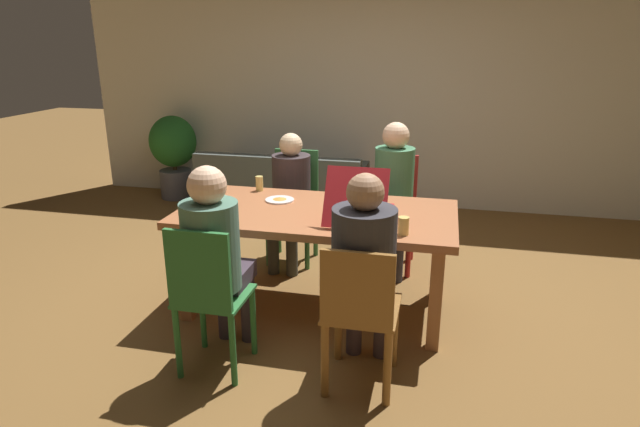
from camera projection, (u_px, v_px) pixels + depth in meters
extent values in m
plane|color=brown|center=(317.00, 307.00, 4.09)|extent=(20.00, 20.00, 0.00)
cube|color=silver|center=(373.00, 86.00, 6.27)|extent=(7.11, 0.12, 2.81)
cube|color=#A25E38|center=(317.00, 214.00, 3.85)|extent=(1.97, 1.00, 0.05)
cube|color=#A5663D|center=(185.00, 274.00, 3.81)|extent=(0.08, 0.08, 0.72)
cube|color=#A5663D|center=(435.00, 299.00, 3.43)|extent=(0.08, 0.08, 0.72)
cube|color=#A5663D|center=(227.00, 236.00, 4.52)|extent=(0.08, 0.08, 0.72)
cube|color=#A5663D|center=(438.00, 254.00, 4.14)|extent=(0.08, 0.08, 0.72)
cylinder|color=#316F3A|center=(307.00, 244.00, 4.68)|extent=(0.04, 0.04, 0.47)
cylinder|color=#316F3A|center=(268.00, 241.00, 4.76)|extent=(0.04, 0.04, 0.47)
cylinder|color=#316F3A|center=(316.00, 232.00, 4.98)|extent=(0.04, 0.04, 0.47)
cylinder|color=#316F3A|center=(279.00, 229.00, 5.06)|extent=(0.04, 0.04, 0.47)
cube|color=#316F3A|center=(292.00, 211.00, 4.79)|extent=(0.42, 0.38, 0.02)
cube|color=#316F3A|center=(297.00, 177.00, 4.87)|extent=(0.40, 0.03, 0.51)
cylinder|color=#3A3D36|center=(292.00, 249.00, 4.56)|extent=(0.10, 0.10, 0.49)
cylinder|color=#3A3D36|center=(273.00, 247.00, 4.60)|extent=(0.10, 0.10, 0.49)
cube|color=#3A3D36|center=(287.00, 210.00, 4.62)|extent=(0.30, 0.33, 0.11)
cylinder|color=#372D30|center=(291.00, 180.00, 4.71)|extent=(0.34, 0.34, 0.44)
sphere|color=beige|center=(291.00, 145.00, 4.61)|extent=(0.20, 0.20, 0.20)
cylinder|color=#2A6C34|center=(203.00, 315.00, 3.49)|extent=(0.04, 0.04, 0.47)
cylinder|color=#2A6C34|center=(253.00, 321.00, 3.42)|extent=(0.04, 0.04, 0.47)
cylinder|color=#2A6C34|center=(178.00, 343.00, 3.18)|extent=(0.04, 0.04, 0.47)
cylinder|color=#2A6C34|center=(233.00, 350.00, 3.10)|extent=(0.04, 0.04, 0.47)
cube|color=#2A6C34|center=(214.00, 296.00, 3.22)|extent=(0.40, 0.40, 0.02)
cube|color=#2A6C34|center=(198.00, 271.00, 2.97)|extent=(0.38, 0.03, 0.47)
cylinder|color=#3B2F3A|center=(225.00, 304.00, 3.61)|extent=(0.10, 0.10, 0.49)
cylinder|color=#3B2F3A|center=(248.00, 307.00, 3.58)|extent=(0.10, 0.10, 0.49)
cube|color=#3B2F3A|center=(225.00, 275.00, 3.36)|extent=(0.30, 0.34, 0.11)
cylinder|color=#4A7260|center=(211.00, 246.00, 3.12)|extent=(0.34, 0.34, 0.53)
sphere|color=beige|center=(207.00, 185.00, 3.01)|extent=(0.22, 0.22, 0.22)
cylinder|color=olive|center=(338.00, 326.00, 3.37)|extent=(0.05, 0.05, 0.47)
cylinder|color=olive|center=(394.00, 332.00, 3.29)|extent=(0.05, 0.05, 0.47)
cylinder|color=olive|center=(325.00, 360.00, 3.01)|extent=(0.05, 0.05, 0.47)
cylinder|color=olive|center=(387.00, 368.00, 2.93)|extent=(0.05, 0.05, 0.47)
cube|color=olive|center=(362.00, 309.00, 3.07)|extent=(0.42, 0.45, 0.02)
cube|color=olive|center=(357.00, 290.00, 2.81)|extent=(0.39, 0.03, 0.42)
cylinder|color=#43343A|center=(354.00, 319.00, 3.43)|extent=(0.10, 0.10, 0.49)
cylinder|color=#43343A|center=(382.00, 322.00, 3.39)|extent=(0.10, 0.10, 0.49)
cube|color=#43343A|center=(366.00, 288.00, 3.19)|extent=(0.32, 0.30, 0.11)
cylinder|color=#333238|center=(364.00, 255.00, 2.97)|extent=(0.36, 0.36, 0.54)
sphere|color=#A77A59|center=(365.00, 192.00, 2.86)|extent=(0.21, 0.21, 0.21)
cylinder|color=#AB2525|center=(408.00, 251.00, 4.53)|extent=(0.05, 0.05, 0.47)
cylinder|color=#AB2525|center=(370.00, 248.00, 4.60)|extent=(0.05, 0.05, 0.47)
cylinder|color=#AB2525|center=(412.00, 235.00, 4.89)|extent=(0.05, 0.05, 0.47)
cylinder|color=#AB2525|center=(375.00, 233.00, 4.96)|extent=(0.05, 0.05, 0.47)
cube|color=#AB2525|center=(392.00, 215.00, 4.67)|extent=(0.40, 0.46, 0.02)
cube|color=#AB2525|center=(396.00, 181.00, 4.79)|extent=(0.38, 0.03, 0.48)
cylinder|color=#313241|center=(398.00, 254.00, 4.44)|extent=(0.10, 0.10, 0.49)
cylinder|color=#313241|center=(378.00, 252.00, 4.48)|extent=(0.10, 0.10, 0.49)
cube|color=#313241|center=(391.00, 215.00, 4.50)|extent=(0.30, 0.32, 0.11)
cylinder|color=#437D56|center=(394.00, 179.00, 4.57)|extent=(0.33, 0.33, 0.54)
sphere|color=beige|center=(396.00, 136.00, 4.45)|extent=(0.23, 0.23, 0.23)
cube|color=red|center=(362.00, 211.00, 3.79)|extent=(0.41, 0.41, 0.02)
cylinder|color=#CC8233|center=(362.00, 209.00, 3.79)|extent=(0.36, 0.36, 0.01)
cube|color=red|center=(356.00, 198.00, 3.45)|extent=(0.41, 0.21, 0.36)
cylinder|color=white|center=(280.00, 200.00, 4.07)|extent=(0.22, 0.22, 0.01)
cone|color=#CE8834|center=(280.00, 198.00, 4.07)|extent=(0.10, 0.10, 0.02)
cylinder|color=white|center=(216.00, 206.00, 3.92)|extent=(0.25, 0.25, 0.01)
cone|color=gold|center=(216.00, 205.00, 3.92)|extent=(0.12, 0.12, 0.02)
cylinder|color=#E3C165|center=(403.00, 226.00, 3.36)|extent=(0.07, 0.07, 0.12)
cylinder|color=#D9C367|center=(259.00, 183.00, 4.32)|extent=(0.06, 0.06, 0.12)
cube|color=#4C544F|center=(285.00, 195.00, 6.26)|extent=(1.87, 0.78, 0.39)
cube|color=#4C544F|center=(276.00, 171.00, 5.86)|extent=(1.87, 0.16, 0.33)
cube|color=#4C544F|center=(216.00, 168.00, 6.35)|extent=(0.20, 0.74, 0.18)
cube|color=#4C544F|center=(356.00, 175.00, 5.99)|extent=(0.20, 0.74, 0.18)
cylinder|color=#5B5B65|center=(176.00, 184.00, 6.82)|extent=(0.39, 0.39, 0.36)
cylinder|color=brown|center=(175.00, 165.00, 6.75)|extent=(0.05, 0.05, 0.13)
ellipsoid|color=#236928|center=(173.00, 141.00, 6.65)|extent=(0.57, 0.57, 0.63)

